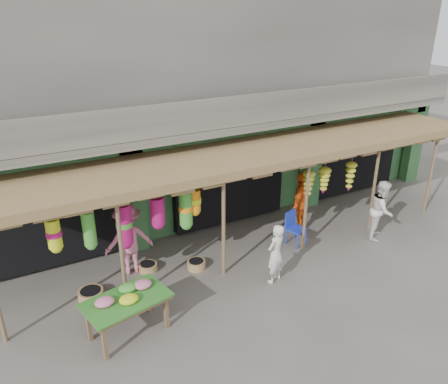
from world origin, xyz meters
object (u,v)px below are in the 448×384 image
blue_chair (294,226)px  person_right (382,210)px  person_front (275,254)px  flower_table (127,300)px  person_vendor (301,202)px  person_shopper (129,239)px

blue_chair → person_right: size_ratio=0.56×
blue_chair → person_front: size_ratio=0.64×
blue_chair → person_right: (2.38, -0.92, 0.33)m
flower_table → person_vendor: bearing=5.7°
flower_table → person_front: 3.67m
blue_chair → person_right: bearing=-39.0°
flower_table → person_shopper: (0.74, 2.16, 0.12)m
person_shopper → blue_chair: bearing=174.2°
person_front → person_right: 3.94m
flower_table → person_vendor: (5.79, 1.83, 0.14)m
person_front → person_right: size_ratio=0.87×
flower_table → person_right: (7.59, 0.45, 0.06)m
flower_table → person_vendor: person_vendor is taller
blue_chair → person_vendor: 0.84m
person_right → person_shopper: (-6.85, 1.71, 0.06)m
blue_chair → person_front: bearing=-158.0°
blue_chair → person_vendor: size_ratio=0.51×
flower_table → person_front: bearing=-10.6°
flower_table → person_shopper: person_shopper is taller
blue_chair → person_shopper: 4.56m
person_right → person_shopper: size_ratio=0.94×
person_vendor → person_right: bearing=111.7°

